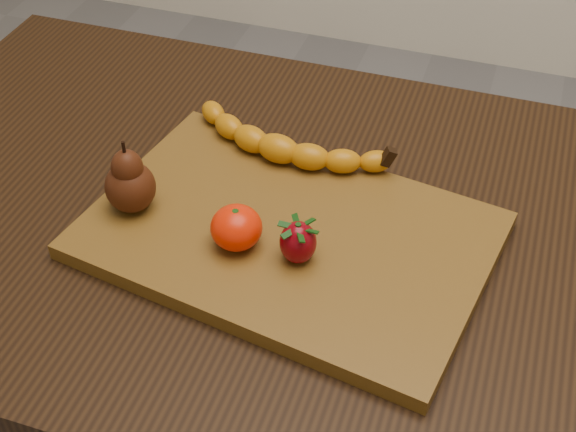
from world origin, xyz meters
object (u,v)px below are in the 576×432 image
(pear, at_px, (128,176))
(mandarin, at_px, (236,228))
(cutting_board, at_px, (288,235))
(table, at_px, (238,263))

(pear, distance_m, mandarin, 0.14)
(cutting_board, xyz_separation_m, mandarin, (-0.05, -0.04, 0.03))
(mandarin, bearing_deg, table, 114.00)
(table, height_order, mandarin, mandarin)
(cutting_board, distance_m, pear, 0.19)
(cutting_board, bearing_deg, table, 164.28)
(table, xyz_separation_m, cutting_board, (0.08, -0.04, 0.11))
(cutting_board, bearing_deg, pear, -164.54)
(mandarin, bearing_deg, pear, 171.40)
(table, bearing_deg, cutting_board, -25.03)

